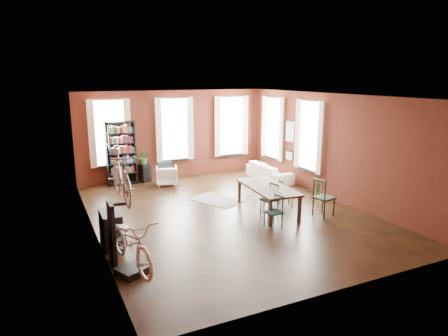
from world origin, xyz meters
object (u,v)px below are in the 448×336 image
dining_chair_a (273,212)px  plant_stand (145,173)px  dining_chair_c (324,197)px  cream_sofa (269,169)px  white_armchair (167,175)px  dining_chair_d (286,193)px  bicycle_floor (130,219)px  console_table (111,230)px  dining_table (267,199)px  dining_chair_b (269,199)px  bike_trainer (131,271)px  bookshelf (121,153)px

dining_chair_a → plant_stand: bearing=-170.2°
dining_chair_c → cream_sofa: size_ratio=0.50×
white_armchair → plant_stand: (-0.57, 0.73, -0.04)m
dining_chair_a → white_armchair: size_ratio=1.15×
dining_chair_d → bicycle_floor: size_ratio=0.41×
console_table → bicycle_floor: bearing=-84.5°
dining_chair_a → dining_table: bearing=148.7°
dining_table → dining_chair_b: 0.22m
white_armchair → bicycle_floor: size_ratio=0.38×
dining_chair_c → console_table: 5.56m
dining_table → bike_trainer: dining_table is taller
dining_chair_c → console_table: (-5.54, 0.39, -0.12)m
cream_sofa → plant_stand: size_ratio=3.22×
white_armchair → bike_trainer: (-2.55, -5.91, -0.29)m
dining_chair_b → dining_chair_d: (0.83, 0.43, -0.04)m
bookshelf → bike_trainer: 6.85m
plant_stand → bookshelf: bearing=177.4°
dining_chair_a → cream_sofa: dining_chair_a is taller
bike_trainer → bookshelf: bearing=80.0°
cream_sofa → bike_trainer: 7.89m
dining_table → cream_sofa: (1.90, 2.98, 0.04)m
dining_chair_b → white_armchair: size_ratio=1.18×
dining_chair_c → white_armchair: size_ratio=1.43×
dining_chair_c → plant_stand: size_ratio=1.60×
bike_trainer → console_table: (-0.10, 1.47, 0.33)m
dining_chair_d → bike_trainer: bearing=129.6°
dining_chair_b → bicycle_floor: size_ratio=0.45×
cream_sofa → console_table: 7.15m
bookshelf → bike_trainer: (-1.18, -6.67, -1.03)m
bookshelf → plant_stand: 1.12m
bike_trainer → dining_chair_d: bearing=23.9°
dining_chair_c → bike_trainer: bearing=90.3°
dining_chair_d → bike_trainer: 5.46m
bike_trainer → dining_table: bearing=25.2°
dining_chair_b → dining_chair_c: size_ratio=0.83×
cream_sofa → dining_chair_b: bearing=148.3°
dining_chair_d → plant_stand: size_ratio=1.21×
dining_table → bicycle_floor: 4.69m
dining_table → cream_sofa: size_ratio=1.05×
dining_chair_c → bicycle_floor: (-5.40, -1.06, 0.58)m
dining_chair_a → bookshelf: bookshelf is taller
dining_chair_d → bookshelf: bookshelf is taller
dining_chair_b → console_table: (-4.26, -0.31, -0.03)m
dining_chair_b → console_table: bearing=-94.6°
white_armchair → cream_sofa: cream_sofa is taller
bookshelf → dining_chair_b: bearing=-58.6°
dining_table → bike_trainer: 4.68m
dining_chair_b → bicycle_floor: (-4.12, -1.76, 0.67)m
dining_chair_d → dining_chair_a: bearing=152.0°
cream_sofa → dining_chair_c: bearing=170.0°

